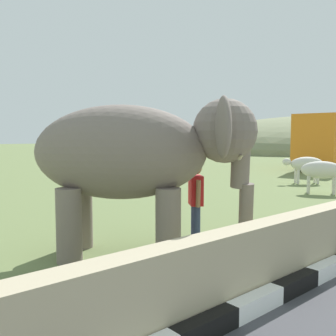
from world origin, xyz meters
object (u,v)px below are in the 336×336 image
object	(u,v)px
bus_orange	(332,138)
person_handler	(196,199)
cow_near	(323,171)
elephant	(141,154)
cow_mid	(306,165)

from	to	relation	value
bus_orange	person_handler	bearing A→B (deg)	-160.93
cow_near	bus_orange	bearing A→B (deg)	24.47
person_handler	elephant	bearing A→B (deg)	167.27
bus_orange	cow_mid	size ratio (longest dim) A/B	5.13
cow_near	cow_mid	size ratio (longest dim) A/B	1.08
person_handler	bus_orange	bearing A→B (deg)	19.07
bus_orange	elephant	bearing A→B (deg)	-162.54
person_handler	cow_mid	size ratio (longest dim) A/B	0.97
elephant	bus_orange	size ratio (longest dim) A/B	0.44
elephant	person_handler	xyz separation A→B (m)	(1.14, -0.26, -0.92)
cow_mid	elephant	bearing A→B (deg)	-163.90
elephant	cow_near	distance (m)	9.82
elephant	person_handler	size ratio (longest dim) A/B	2.35
cow_mid	bus_orange	bearing A→B (deg)	19.28
elephant	person_handler	bearing A→B (deg)	-12.73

